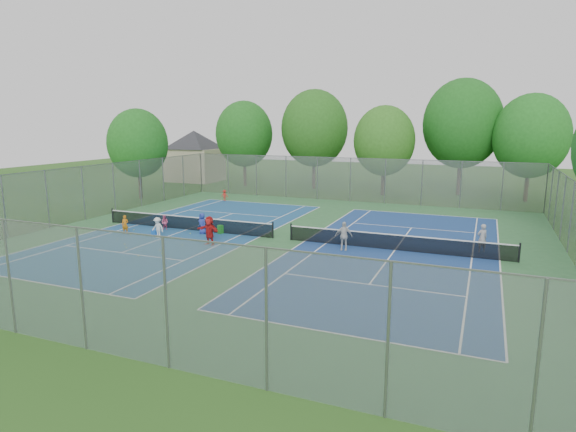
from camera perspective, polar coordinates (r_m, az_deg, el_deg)
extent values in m
plane|color=#29561A|center=(30.02, -0.73, -2.77)|extent=(120.00, 120.00, 0.00)
cube|color=#306738|center=(30.01, -0.73, -2.76)|extent=(32.00, 32.00, 0.01)
cube|color=navy|center=(33.32, -11.87, -1.59)|extent=(10.97, 23.77, 0.01)
cube|color=navy|center=(28.09, 12.55, -3.97)|extent=(10.97, 23.77, 0.01)
cube|color=black|center=(33.23, -11.90, -0.86)|extent=(12.87, 0.10, 0.91)
cube|color=black|center=(27.98, 12.59, -3.10)|extent=(12.87, 0.10, 0.91)
cube|color=gray|center=(44.61, 7.39, 4.28)|extent=(32.00, 0.10, 4.00)
cube|color=gray|center=(16.58, -23.27, -8.02)|extent=(32.00, 0.10, 4.00)
cube|color=gray|center=(38.72, -23.09, 2.48)|extent=(0.10, 32.00, 4.00)
cube|color=#B7A88C|center=(61.05, -10.98, 5.97)|extent=(6.00, 5.00, 4.00)
pyramid|color=#2D2D33|center=(60.84, -11.12, 9.91)|extent=(11.03, 11.03, 2.20)
cylinder|color=#443326|center=(55.31, -5.14, 5.36)|extent=(0.36, 0.36, 3.50)
ellipsoid|color=#1E5E1B|center=(55.06, -5.21, 9.66)|extent=(6.40, 6.40, 7.36)
cylinder|color=#443326|center=(53.03, 3.09, 5.33)|extent=(0.36, 0.36, 3.85)
ellipsoid|color=#265D1B|center=(52.78, 3.14, 10.34)|extent=(7.20, 7.20, 8.28)
cylinder|color=#443326|center=(49.05, 11.17, 4.27)|extent=(0.36, 0.36, 3.15)
ellipsoid|color=#30691E|center=(48.76, 11.34, 8.74)|extent=(6.00, 6.00, 6.90)
cylinder|color=#443326|center=(51.11, 19.61, 4.70)|extent=(0.36, 0.36, 4.20)
ellipsoid|color=#1B5C1A|center=(50.86, 19.97, 10.25)|extent=(7.60, 7.60, 8.74)
cylinder|color=#443326|center=(49.22, 26.44, 3.56)|extent=(0.36, 0.36, 3.50)
ellipsoid|color=#1F671D|center=(48.94, 26.87, 8.46)|extent=(6.60, 6.60, 7.59)
cylinder|color=#443326|center=(48.10, -17.12, 3.86)|extent=(0.36, 0.36, 3.15)
ellipsoid|color=#1D611C|center=(47.82, -17.37, 8.23)|extent=(5.60, 5.60, 6.44)
cube|color=#1754B1|center=(32.42, -15.44, -1.85)|extent=(0.43, 0.43, 0.32)
cube|color=#279028|center=(31.74, -8.02, -1.59)|extent=(0.38, 0.38, 0.57)
imported|color=orange|center=(33.09, -18.74, -0.97)|extent=(0.51, 0.41, 1.23)
imported|color=#D1517A|center=(33.52, -14.39, -0.76)|extent=(0.53, 0.42, 1.03)
imported|color=silver|center=(31.28, -15.18, -1.35)|extent=(0.89, 0.55, 1.33)
imported|color=black|center=(30.42, -9.15, -1.68)|extent=(0.68, 0.41, 1.08)
imported|color=#293A98|center=(31.82, -10.12, -0.87)|extent=(0.80, 0.69, 1.39)
imported|color=red|center=(28.81, -9.31, -1.72)|extent=(1.69, 0.86, 1.75)
imported|color=red|center=(44.99, -7.52, 2.43)|extent=(0.71, 0.46, 1.04)
imported|color=#98989B|center=(29.02, 22.02, -2.44)|extent=(0.70, 0.64, 1.61)
imported|color=beige|center=(27.47, 6.62, -2.36)|extent=(1.03, 0.59, 1.66)
sphere|color=#ABC72E|center=(28.19, -14.93, -4.00)|extent=(0.07, 0.07, 0.07)
sphere|color=yellow|center=(34.02, -17.81, -1.60)|extent=(0.07, 0.07, 0.07)
sphere|color=#C3D531|center=(31.99, -11.50, -2.07)|extent=(0.07, 0.07, 0.07)
sphere|color=#BCDA32|center=(29.38, -18.61, -3.60)|extent=(0.07, 0.07, 0.07)
sphere|color=gold|center=(32.56, -18.14, -2.17)|extent=(0.07, 0.07, 0.07)
sphere|color=#ACCF30|center=(31.67, -19.59, -2.63)|extent=(0.07, 0.07, 0.07)
sphere|color=#AFC72E|center=(29.05, -12.43, -3.43)|extent=(0.07, 0.07, 0.07)
sphere|color=#BEE234|center=(30.36, -11.46, -2.77)|extent=(0.07, 0.07, 0.07)
sphere|color=yellow|center=(27.41, -17.32, -4.55)|extent=(0.07, 0.07, 0.07)
sphere|color=#DBF438|center=(30.22, -18.79, -3.21)|extent=(0.07, 0.07, 0.07)
sphere|color=#B6CC2F|center=(27.49, -14.74, -4.37)|extent=(0.07, 0.07, 0.07)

